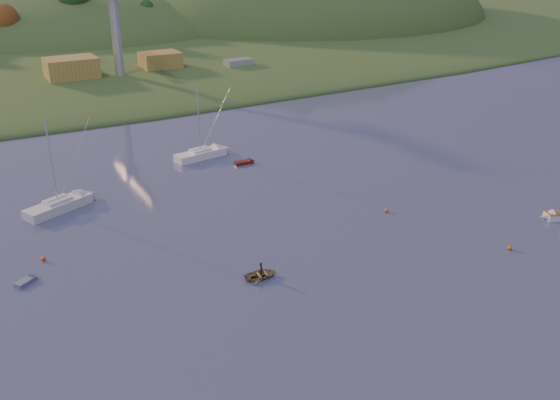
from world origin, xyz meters
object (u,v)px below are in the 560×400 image
sailboat_far (200,154)px  sailboat_near (58,205)px  canoe (261,275)px  red_tender (247,162)px  grey_dinghy (29,279)px

sailboat_far → sailboat_near: bearing=-167.4°
sailboat_far → canoe: (-8.88, -37.38, -0.39)m
sailboat_near → sailboat_far: sailboat_near is taller
sailboat_near → red_tender: 29.31m
sailboat_far → red_tender: bearing=-56.7°
canoe → red_tender: bearing=-19.9°
sailboat_near → red_tender: bearing=-16.3°
canoe → sailboat_far: bearing=-9.0°
sailboat_near → grey_dinghy: size_ratio=4.52×
canoe → red_tender: red_tender is taller
sailboat_near → grey_dinghy: (-6.23, -16.52, -0.58)m
sailboat_far → grey_dinghy: size_ratio=4.29×
grey_dinghy → sailboat_far: bearing=5.6°
sailboat_near → red_tender: (29.03, 4.02, -0.54)m
canoe → grey_dinghy: canoe is taller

